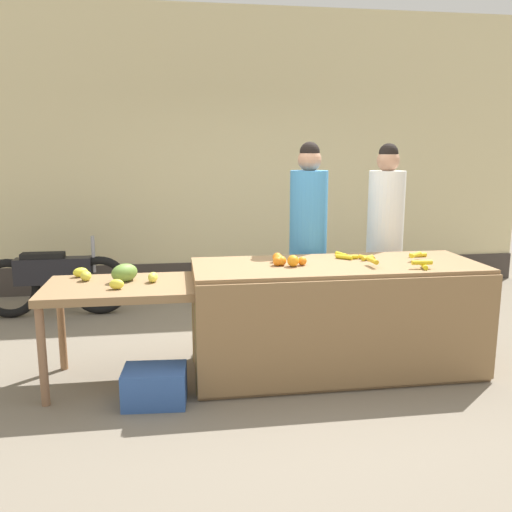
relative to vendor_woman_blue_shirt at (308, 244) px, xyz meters
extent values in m
plane|color=#756B5B|center=(-0.33, -0.67, -0.94)|extent=(24.00, 24.00, 0.00)
cube|color=beige|center=(-0.33, 2.22, 0.82)|extent=(7.62, 0.20, 3.51)
cube|color=#3F3833|center=(-0.33, 2.11, -0.76)|extent=(7.62, 0.04, 0.36)
cube|color=olive|center=(0.07, -0.67, -0.49)|extent=(2.29, 0.84, 0.89)
cube|color=olive|center=(0.07, -1.11, -0.49)|extent=(2.29, 0.03, 0.83)
cube|color=olive|center=(-1.59, -0.67, -0.18)|extent=(1.19, 0.75, 0.06)
cylinder|color=#896348|center=(-2.14, -1.00, -0.57)|extent=(0.06, 0.06, 0.72)
cylinder|color=olive|center=(-1.05, -1.00, -0.57)|extent=(0.06, 0.06, 0.72)
cylinder|color=#956944|center=(-2.14, -0.35, -0.57)|extent=(0.06, 0.06, 0.72)
cylinder|color=olive|center=(-1.05, -0.35, -0.57)|extent=(0.06, 0.06, 0.72)
cylinder|color=gold|center=(0.35, -0.58, -0.03)|extent=(0.11, 0.15, 0.04)
cylinder|color=yellow|center=(0.23, -0.52, -0.03)|extent=(0.13, 0.04, 0.04)
cylinder|color=gold|center=(0.19, -0.40, -0.03)|extent=(0.08, 0.15, 0.04)
cylinder|color=gold|center=(0.36, -0.57, -0.03)|extent=(0.13, 0.11, 0.04)
cylinder|color=yellow|center=(0.83, -0.52, -0.03)|extent=(0.15, 0.05, 0.04)
cylinder|color=yellow|center=(0.67, -0.96, -0.03)|extent=(0.07, 0.13, 0.04)
cylinder|color=gold|center=(0.18, -0.51, -0.03)|extent=(0.13, 0.12, 0.04)
cylinder|color=gold|center=(0.65, -0.96, 0.00)|extent=(0.16, 0.05, 0.04)
cylinder|color=gold|center=(0.74, -0.66, 0.00)|extent=(0.14, 0.13, 0.04)
cylinder|color=gold|center=(0.30, -0.83, 0.00)|extent=(0.05, 0.15, 0.04)
sphere|color=orange|center=(-0.40, -0.68, 0.00)|extent=(0.08, 0.08, 0.08)
sphere|color=orange|center=(-0.38, -0.69, -0.01)|extent=(0.08, 0.08, 0.08)
sphere|color=orange|center=(-0.41, -0.69, -0.01)|extent=(0.07, 0.07, 0.07)
sphere|color=orange|center=(-0.39, -0.55, -0.01)|extent=(0.08, 0.08, 0.08)
sphere|color=orange|center=(-0.30, -0.74, 0.00)|extent=(0.09, 0.09, 0.09)
sphere|color=orange|center=(-0.22, -0.70, -0.01)|extent=(0.07, 0.07, 0.07)
ellipsoid|color=yellow|center=(-1.63, -0.82, -0.12)|extent=(0.11, 0.08, 0.07)
ellipsoid|color=gold|center=(-1.89, -0.52, -0.11)|extent=(0.09, 0.11, 0.08)
ellipsoid|color=#E0DC48|center=(-1.38, -0.64, -0.11)|extent=(0.09, 0.12, 0.08)
ellipsoid|color=yellow|center=(-1.95, -0.38, -0.12)|extent=(0.14, 0.11, 0.08)
ellipsoid|color=#D4DB42|center=(-1.56, -0.53, -0.12)|extent=(0.13, 0.14, 0.07)
ellipsoid|color=olive|center=(-1.59, -0.59, -0.08)|extent=(0.26, 0.25, 0.14)
cylinder|color=#33333D|center=(0.00, 0.00, -0.58)|extent=(0.29, 0.29, 0.72)
cylinder|color=#3F8CCC|center=(0.00, 0.00, 0.22)|extent=(0.34, 0.34, 0.88)
sphere|color=tan|center=(0.00, 0.00, 0.76)|extent=(0.21, 0.21, 0.21)
sphere|color=black|center=(0.00, 0.00, 0.83)|extent=(0.18, 0.18, 0.18)
cylinder|color=#33333D|center=(0.77, 0.09, -0.58)|extent=(0.29, 0.29, 0.72)
cylinder|color=white|center=(0.77, 0.09, 0.22)|extent=(0.34, 0.34, 0.88)
sphere|color=tan|center=(0.77, 0.09, 0.75)|extent=(0.21, 0.21, 0.21)
sphere|color=black|center=(0.77, 0.09, 0.82)|extent=(0.18, 0.18, 0.18)
torus|color=black|center=(-2.04, 1.20, -0.61)|extent=(0.65, 0.09, 0.65)
torus|color=black|center=(-2.99, 1.20, -0.61)|extent=(0.65, 0.09, 0.65)
cube|color=black|center=(-2.51, 1.20, -0.43)|extent=(0.80, 0.18, 0.28)
cube|color=black|center=(-2.61, 1.20, -0.27)|extent=(0.44, 0.16, 0.08)
cylinder|color=gray|center=(-2.09, 1.20, -0.26)|extent=(0.04, 0.04, 0.40)
cube|color=#3359A5|center=(-1.37, -1.08, -0.81)|extent=(0.46, 0.35, 0.26)
ellipsoid|color=tan|center=(-0.75, -0.05, -0.69)|extent=(0.43, 0.46, 0.49)
camera|label=1|loc=(-1.19, -4.69, 0.82)|focal=37.49mm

